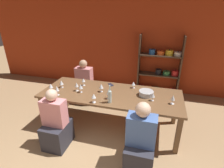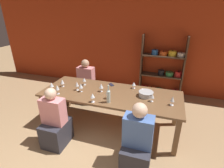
{
  "view_description": "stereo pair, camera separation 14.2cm",
  "coord_description": "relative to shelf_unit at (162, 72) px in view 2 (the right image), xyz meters",
  "views": [
    {
      "loc": [
        1.02,
        -1.18,
        2.32
      ],
      "look_at": [
        0.16,
        1.88,
        0.92
      ],
      "focal_mm": 28.0,
      "sensor_mm": 36.0,
      "label": 1
    },
    {
      "loc": [
        1.15,
        -1.13,
        2.32
      ],
      "look_at": [
        0.16,
        1.88,
        0.92
      ],
      "focal_mm": 28.0,
      "sensor_mm": 36.0,
      "label": 2
    }
  ],
  "objects": [
    {
      "name": "wine_bottle_green",
      "position": [
        -0.81,
        -2.21,
        0.23
      ],
      "size": [
        0.07,
        0.07,
        0.33
      ],
      "color": "#B2C6C1",
      "rests_on": "dining_table"
    },
    {
      "name": "wine_glass_empty_a",
      "position": [
        -1.85,
        -2.21,
        0.24
      ],
      "size": [
        0.07,
        0.07,
        0.19
      ],
      "color": "white",
      "rests_on": "dining_table"
    },
    {
      "name": "wine_glass_white_b",
      "position": [
        -0.87,
        -2.08,
        0.23
      ],
      "size": [
        0.07,
        0.07,
        0.19
      ],
      "color": "white",
      "rests_on": "dining_table"
    },
    {
      "name": "wall_back_red",
      "position": [
        -1.06,
        0.2,
        0.68
      ],
      "size": [
        8.8,
        0.06,
        2.7
      ],
      "color": "#B23819",
      "rests_on": "ground_plane"
    },
    {
      "name": "wine_glass_red_b",
      "position": [
        -1.56,
        -1.65,
        0.22
      ],
      "size": [
        0.08,
        0.08,
        0.16
      ],
      "color": "white",
      "rests_on": "dining_table"
    },
    {
      "name": "wine_glass_red_a",
      "position": [
        -0.51,
        -1.49,
        0.2
      ],
      "size": [
        0.08,
        0.08,
        0.14
      ],
      "color": "white",
      "rests_on": "dining_table"
    },
    {
      "name": "mixing_bowl",
      "position": [
        -0.21,
        -1.77,
        0.15
      ],
      "size": [
        0.28,
        0.28,
        0.1
      ],
      "color": "#B7BABC",
      "rests_on": "dining_table"
    },
    {
      "name": "wine_glass_white_f",
      "position": [
        -0.08,
        -1.94,
        0.21
      ],
      "size": [
        0.07,
        0.07,
        0.16
      ],
      "color": "white",
      "rests_on": "dining_table"
    },
    {
      "name": "wine_glass_red_d",
      "position": [
        -1.47,
        -1.98,
        0.22
      ],
      "size": [
        0.08,
        0.08,
        0.18
      ],
      "color": "white",
      "rests_on": "dining_table"
    },
    {
      "name": "wine_glass_white_d",
      "position": [
        -1.09,
        -1.85,
        0.22
      ],
      "size": [
        0.08,
        0.08,
        0.17
      ],
      "color": "white",
      "rests_on": "dining_table"
    },
    {
      "name": "person_near_b",
      "position": [
        -0.18,
        -2.69,
        -0.27
      ],
      "size": [
        0.43,
        0.54,
        1.12
      ],
      "color": "#2D2D38",
      "rests_on": "ground_plane"
    },
    {
      "name": "dining_table",
      "position": [
        -0.9,
        -1.85,
        0.03
      ],
      "size": [
        2.74,
        1.04,
        0.77
      ],
      "color": "brown",
      "rests_on": "ground_plane"
    },
    {
      "name": "wine_glass_empty_b",
      "position": [
        -1.58,
        -1.94,
        0.23
      ],
      "size": [
        0.07,
        0.07,
        0.18
      ],
      "color": "white",
      "rests_on": "dining_table"
    },
    {
      "name": "cell_phone",
      "position": [
        -1.0,
        -1.48,
        0.11
      ],
      "size": [
        0.15,
        0.16,
        0.01
      ],
      "color": "#1E2338",
      "rests_on": "dining_table"
    },
    {
      "name": "wine_glass_red_c",
      "position": [
        0.26,
        -1.97,
        0.22
      ],
      "size": [
        0.07,
        0.07,
        0.17
      ],
      "color": "white",
      "rests_on": "dining_table"
    },
    {
      "name": "wine_glass_white_e",
      "position": [
        -2.05,
        -2.12,
        0.23
      ],
      "size": [
        0.08,
        0.08,
        0.18
      ],
      "color": "white",
      "rests_on": "dining_table"
    },
    {
      "name": "person_far_a",
      "position": [
        -1.85,
        -0.99,
        -0.26
      ],
      "size": [
        0.42,
        0.52,
        1.13
      ],
      "rotation": [
        0.0,
        0.0,
        3.14
      ],
      "color": "#2D2D38",
      "rests_on": "ground_plane"
    },
    {
      "name": "person_near_a",
      "position": [
        -1.66,
        -2.66,
        -0.26
      ],
      "size": [
        0.4,
        0.5,
        1.12
      ],
      "color": "#2D2D38",
      "rests_on": "ground_plane"
    },
    {
      "name": "wine_glass_white_a",
      "position": [
        -1.08,
        -2.29,
        0.22
      ],
      "size": [
        0.08,
        0.08,
        0.17
      ],
      "color": "white",
      "rests_on": "dining_table"
    },
    {
      "name": "wine_glass_white_c",
      "position": [
        -1.96,
        -1.87,
        0.21
      ],
      "size": [
        0.08,
        0.08,
        0.16
      ],
      "color": "white",
      "rests_on": "dining_table"
    },
    {
      "name": "shelf_unit",
      "position": [
        0.0,
        0.0,
        0.0
      ],
      "size": [
        1.15,
        0.3,
        1.67
      ],
      "color": "#4C3828",
      "rests_on": "ground_plane"
    }
  ]
}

